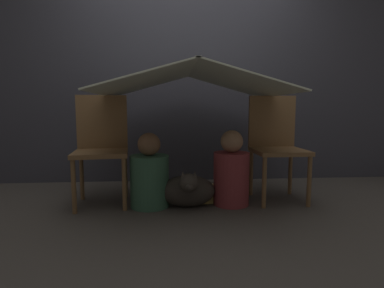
# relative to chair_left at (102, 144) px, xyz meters

# --- Properties ---
(ground_plane) EXTENTS (8.80, 8.80, 0.00)m
(ground_plane) POSITION_rel_chair_left_xyz_m (0.78, -0.18, -0.52)
(ground_plane) COLOR #47423D
(wall_back) EXTENTS (7.00, 0.05, 2.50)m
(wall_back) POSITION_rel_chair_left_xyz_m (0.78, 0.78, 0.73)
(wall_back) COLOR #3D3D47
(wall_back) RESTS_ON ground_plane
(chair_left) EXTENTS (0.49, 0.49, 0.94)m
(chair_left) POSITION_rel_chair_left_xyz_m (0.00, 0.00, 0.00)
(chair_left) COLOR brown
(chair_left) RESTS_ON ground_plane
(chair_right) EXTENTS (0.44, 0.44, 0.94)m
(chair_right) POSITION_rel_chair_left_xyz_m (1.55, 0.00, 0.00)
(chair_right) COLOR brown
(chair_right) RESTS_ON ground_plane
(sheet_canopy) EXTENTS (1.54, 1.13, 0.22)m
(sheet_canopy) POSITION_rel_chair_left_xyz_m (0.78, -0.08, 0.53)
(sheet_canopy) COLOR silver
(person_front) EXTENTS (0.32, 0.32, 0.62)m
(person_front) POSITION_rel_chair_left_xyz_m (0.42, -0.16, -0.26)
(person_front) COLOR #38664C
(person_front) RESTS_ON ground_plane
(person_second) EXTENTS (0.30, 0.30, 0.64)m
(person_second) POSITION_rel_chair_left_xyz_m (1.11, -0.15, -0.25)
(person_second) COLOR maroon
(person_second) RESTS_ON ground_plane
(dog) EXTENTS (0.46, 0.39, 0.34)m
(dog) POSITION_rel_chair_left_xyz_m (0.73, -0.22, -0.37)
(dog) COLOR #332D28
(dog) RESTS_ON ground_plane
(floor_cushion) EXTENTS (0.41, 0.33, 0.10)m
(floor_cushion) POSITION_rel_chair_left_xyz_m (0.95, 0.02, -0.47)
(floor_cushion) COLOR #E5CC66
(floor_cushion) RESTS_ON ground_plane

